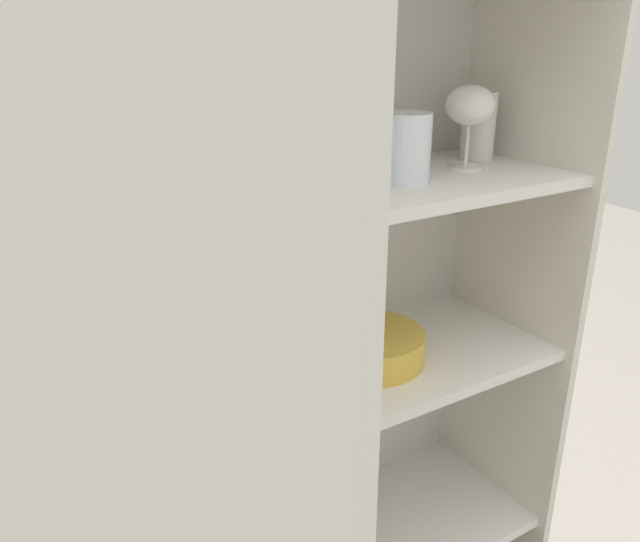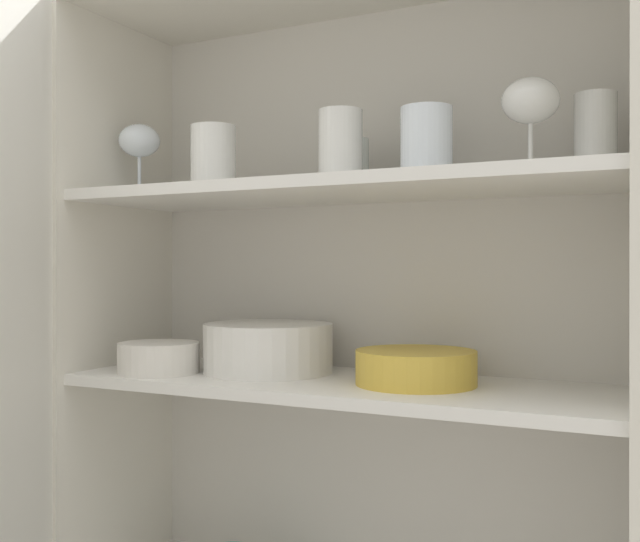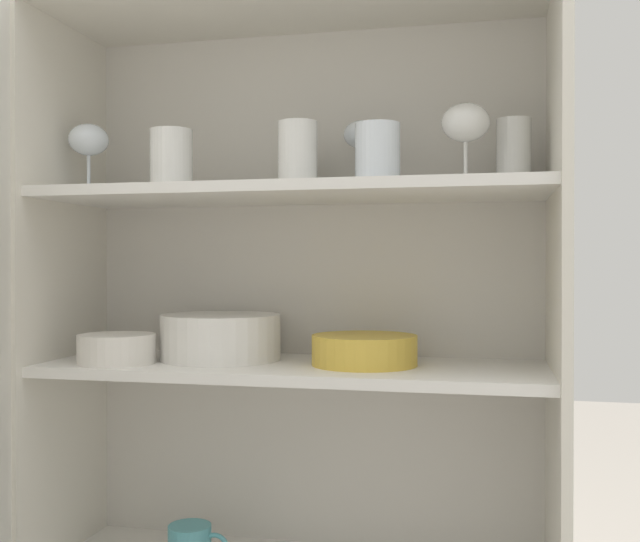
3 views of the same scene
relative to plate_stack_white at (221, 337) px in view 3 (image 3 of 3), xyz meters
name	(u,v)px [view 3 (image 3 of 3)]	position (x,y,z in m)	size (l,w,h in m)	color
cupboard_back_panel	(313,363)	(0.15, 0.14, -0.07)	(0.99, 0.02, 1.39)	silver
cupboard_side_left	(65,367)	(-0.33, -0.03, -0.07)	(0.02, 0.35, 1.39)	silver
cupboard_side_right	(557,383)	(0.64, -0.03, -0.07)	(0.02, 0.35, 1.39)	silver
cupboard_top_panel	(293,3)	(0.15, -0.03, 0.64)	(0.99, 0.35, 0.02)	silver
shelf_board_middle	(293,369)	(0.15, -0.03, -0.06)	(0.95, 0.31, 0.02)	white
shelf_board_upper	(293,193)	(0.15, -0.03, 0.28)	(0.95, 0.31, 0.02)	white
tumbler_glass_0	(514,153)	(0.56, 0.03, 0.35)	(0.06, 0.06, 0.12)	white
tumbler_glass_1	(297,170)	(0.14, 0.06, 0.34)	(0.06, 0.06, 0.09)	white
tumbler_glass_2	(298,154)	(0.17, -0.05, 0.35)	(0.07, 0.07, 0.12)	white
tumbler_glass_3	(378,154)	(0.32, -0.06, 0.35)	(0.08, 0.08, 0.11)	white
tumbler_glass_4	(171,159)	(-0.08, -0.07, 0.35)	(0.08, 0.08, 0.11)	white
wine_glass_0	(361,139)	(0.27, 0.05, 0.39)	(0.07, 0.07, 0.14)	white
wine_glass_1	(89,143)	(-0.26, -0.05, 0.39)	(0.08, 0.08, 0.14)	white
wine_glass_2	(466,125)	(0.48, -0.03, 0.40)	(0.09, 0.09, 0.14)	white
plate_stack_white	(221,337)	(0.00, 0.00, 0.00)	(0.24, 0.24, 0.09)	white
mixing_bowl_large	(364,349)	(0.29, -0.02, -0.01)	(0.20, 0.20, 0.06)	gold
serving_bowl_small	(117,347)	(-0.17, -0.10, -0.01)	(0.15, 0.15, 0.06)	silver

